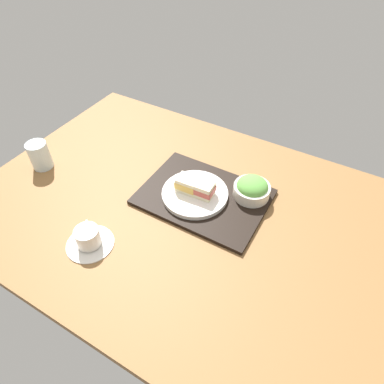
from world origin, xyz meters
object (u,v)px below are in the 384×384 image
salad_bowl (252,189)px  drinking_glass (40,155)px  sandwich_far (187,184)px  coffee_cup (88,239)px  sandwich_plate (195,194)px  sandwich_near (203,189)px

salad_bowl → drinking_glass: (75.68, 23.80, 0.62)cm
sandwich_far → coffee_cup: size_ratio=0.52×
sandwich_far → drinking_glass: 57.74cm
sandwich_plate → sandwich_near: size_ratio=2.92×
sandwich_plate → sandwich_near: (-2.92, -0.20, 3.44)cm
sandwich_far → salad_bowl: 22.04cm
sandwich_far → coffee_cup: sandwich_far is taller
salad_bowl → sandwich_far: bearing=26.9°
sandwich_plate → salad_bowl: (-16.71, -9.77, 2.38)cm
sandwich_plate → sandwich_near: 4.51cm
coffee_cup → sandwich_far: bearing=-114.9°
sandwich_plate → sandwich_far: sandwich_far is taller
sandwich_plate → sandwich_far: bearing=3.9°
sandwich_near → salad_bowl: bearing=-145.2°
sandwich_near → sandwich_far: 5.86cm
sandwich_far → salad_bowl: (-19.63, -9.96, -1.04)cm
sandwich_plate → salad_bowl: salad_bowl is taller
coffee_cup → drinking_glass: 45.11cm
sandwich_plate → coffee_cup: (18.20, 33.16, 0.49)cm
sandwich_far → drinking_glass: bearing=13.9°
drinking_glass → salad_bowl: bearing=-162.5°
sandwich_plate → coffee_cup: size_ratio=1.56×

